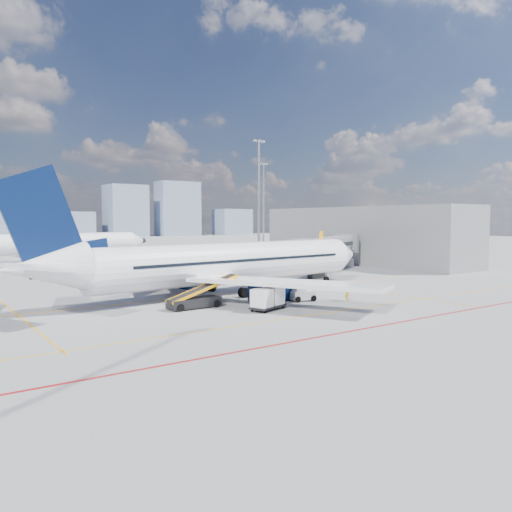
{
  "coord_description": "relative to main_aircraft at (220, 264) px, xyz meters",
  "views": [
    {
      "loc": [
        -27.38,
        -35.88,
        7.64
      ],
      "look_at": [
        2.2,
        5.71,
        4.0
      ],
      "focal_mm": 35.0,
      "sensor_mm": 36.0,
      "label": 1
    }
  ],
  "objects": [
    {
      "name": "jet_bridge",
      "position": [
        24.5,
        9.42,
        0.52
      ],
      "size": [
        23.55,
        15.78,
        6.3
      ],
      "color": "gray",
      "rests_on": "ground"
    },
    {
      "name": "cargo_dolly",
      "position": [
        -1.15,
        -9.64,
        -2.17
      ],
      "size": [
        3.78,
        2.57,
        1.9
      ],
      "rotation": [
        0.0,
        0.0,
        0.33
      ],
      "color": "black",
      "rests_on": "ground"
    },
    {
      "name": "baggage_tug",
      "position": [
        4.31,
        -7.68,
        -2.45
      ],
      "size": [
        2.52,
        1.84,
        1.59
      ],
      "rotation": [
        0.0,
        0.0,
        -0.22
      ],
      "color": "white",
      "rests_on": "ground"
    },
    {
      "name": "belt_loader",
      "position": [
        -5.66,
        -5.17,
        -2.5
      ],
      "size": [
        6.78,
        1.95,
        2.76
      ],
      "rotation": [
        0.0,
        0.0,
        0.03
      ],
      "color": "black",
      "rests_on": "ground"
    },
    {
      "name": "ramp_worker",
      "position": [
        7.98,
        -10.05,
        -2.4
      ],
      "size": [
        0.62,
        0.71,
        1.64
      ],
      "primitive_type": "imported",
      "rotation": [
        0.0,
        0.0,
        1.09
      ],
      "color": "yellow",
      "rests_on": "ground"
    },
    {
      "name": "floodlight_mast_ne",
      "position": [
        38.99,
        47.5,
        10.37
      ],
      "size": [
        3.2,
        0.61,
        25.45
      ],
      "color": "gray",
      "rests_on": "ground"
    },
    {
      "name": "ground",
      "position": [
        0.99,
        -7.49,
        -3.22
      ],
      "size": [
        420.0,
        420.0,
        0.0
      ],
      "primitive_type": "plane",
      "color": "gray",
      "rests_on": "ground"
    },
    {
      "name": "second_aircraft",
      "position": [
        -2.65,
        56.26,
        0.01
      ],
      "size": [
        39.35,
        34.04,
        11.55
      ],
      "rotation": [
        0.0,
        0.0,
        0.17
      ],
      "color": "white",
      "rests_on": "ground"
    },
    {
      "name": "main_aircraft",
      "position": [
        0.0,
        0.0,
        0.0
      ],
      "size": [
        42.83,
        37.27,
        12.51
      ],
      "rotation": [
        0.0,
        0.0,
        0.09
      ],
      "color": "white",
      "rests_on": "ground"
    },
    {
      "name": "apron_markings",
      "position": [
        0.42,
        -11.41,
        -3.21
      ],
      "size": [
        90.0,
        35.12,
        0.01
      ],
      "color": "#F49F0C",
      "rests_on": "ground"
    },
    {
      "name": "terminal_block",
      "position": [
        40.94,
        18.51,
        1.78
      ],
      "size": [
        10.0,
        42.0,
        10.0
      ],
      "color": "gray",
      "rests_on": "ground"
    },
    {
      "name": "floodlight_mast_far",
      "position": [
        65.99,
        82.5,
        10.37
      ],
      "size": [
        3.2,
        0.61,
        25.45
      ],
      "color": "gray",
      "rests_on": "ground"
    }
  ]
}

